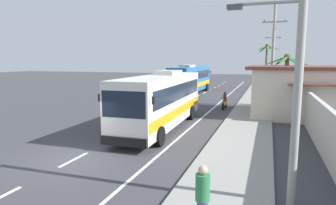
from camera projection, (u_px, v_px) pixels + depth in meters
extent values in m
plane|color=#3A3A3F|center=(75.00, 159.00, 13.13)|extent=(160.00, 160.00, 0.00)
cube|color=gray|center=(248.00, 123.00, 20.28)|extent=(3.20, 90.00, 0.14)
cube|color=white|center=(74.00, 160.00, 13.04)|extent=(0.16, 2.00, 0.01)
cube|color=white|center=(117.00, 137.00, 16.77)|extent=(0.16, 2.00, 0.01)
cube|color=white|center=(145.00, 123.00, 20.49)|extent=(0.16, 2.00, 0.01)
cube|color=white|center=(164.00, 113.00, 24.22)|extent=(0.16, 2.00, 0.01)
cube|color=white|center=(178.00, 106.00, 27.94)|extent=(0.16, 2.00, 0.01)
cube|color=white|center=(189.00, 101.00, 31.67)|extent=(0.16, 2.00, 0.01)
cube|color=white|center=(198.00, 96.00, 35.39)|extent=(0.16, 2.00, 0.01)
cube|color=white|center=(204.00, 93.00, 39.12)|extent=(0.16, 2.00, 0.01)
cube|color=white|center=(210.00, 90.00, 42.84)|extent=(0.16, 2.00, 0.01)
cube|color=white|center=(215.00, 88.00, 46.57)|extent=(0.16, 2.00, 0.01)
cube|color=white|center=(219.00, 85.00, 50.29)|extent=(0.16, 2.00, 0.01)
cube|color=white|center=(223.00, 84.00, 54.02)|extent=(0.16, 2.00, 0.01)
cube|color=white|center=(226.00, 82.00, 57.74)|extent=(0.16, 2.00, 0.01)
cube|color=white|center=(212.00, 110.00, 26.08)|extent=(0.14, 70.00, 0.01)
cube|color=#B2B2AD|center=(303.00, 102.00, 22.64)|extent=(0.24, 60.00, 2.34)
cube|color=silver|center=(162.00, 99.00, 18.80)|extent=(2.69, 11.04, 3.02)
cube|color=#192333|center=(163.00, 91.00, 18.92)|extent=(2.70, 10.16, 0.97)
cube|color=#192333|center=(124.00, 104.00, 13.60)|extent=(2.24, 0.15, 1.27)
cube|color=orange|center=(162.00, 110.00, 18.90)|extent=(2.72, 10.82, 0.54)
cube|color=black|center=(124.00, 142.00, 13.77)|extent=(2.38, 0.22, 0.44)
cube|color=#B7B7B7|center=(168.00, 72.00, 19.86)|extent=(1.39, 2.45, 0.28)
cube|color=black|center=(153.00, 100.00, 13.34)|extent=(0.12, 0.08, 0.36)
cube|color=black|center=(99.00, 98.00, 14.18)|extent=(0.12, 0.08, 0.36)
cylinder|color=black|center=(159.00, 136.00, 15.02)|extent=(0.35, 1.05, 1.04)
cylinder|color=black|center=(118.00, 133.00, 15.74)|extent=(0.35, 1.05, 1.04)
cylinder|color=black|center=(191.00, 112.00, 21.75)|extent=(0.35, 1.05, 1.04)
cylinder|color=black|center=(161.00, 111.00, 22.47)|extent=(0.35, 1.05, 1.04)
cube|color=#2366A8|center=(191.00, 79.00, 37.94)|extent=(2.59, 12.10, 3.10)
cube|color=#192333|center=(190.00, 75.00, 37.67)|extent=(2.61, 11.13, 0.99)
cube|color=#192333|center=(201.00, 73.00, 43.45)|extent=(2.22, 0.13, 1.30)
cube|color=orange|center=(190.00, 84.00, 38.04)|extent=(2.63, 11.86, 0.56)
cube|color=black|center=(201.00, 85.00, 43.79)|extent=(2.37, 0.20, 0.44)
cube|color=#B7B7B7|center=(187.00, 66.00, 36.29)|extent=(1.37, 2.67, 0.28)
cube|color=black|center=(192.00, 72.00, 43.68)|extent=(0.12, 0.08, 0.36)
cube|color=black|center=(210.00, 72.00, 42.75)|extent=(0.12, 0.08, 0.36)
cylinder|color=black|center=(190.00, 87.00, 42.47)|extent=(0.34, 1.04, 1.04)
cylinder|color=black|center=(206.00, 87.00, 41.68)|extent=(0.34, 1.04, 1.04)
cylinder|color=black|center=(173.00, 92.00, 35.18)|extent=(0.34, 1.04, 1.04)
cylinder|color=black|center=(192.00, 93.00, 34.38)|extent=(0.34, 1.04, 1.04)
cylinder|color=black|center=(223.00, 107.00, 25.77)|extent=(0.12, 0.60, 0.60)
cylinder|color=black|center=(226.00, 105.00, 27.03)|extent=(0.14, 0.60, 0.60)
cube|color=gold|center=(224.00, 103.00, 26.32)|extent=(0.28, 1.11, 0.36)
cube|color=black|center=(225.00, 101.00, 26.57)|extent=(0.26, 0.61, 0.12)
cylinder|color=gray|center=(223.00, 103.00, 25.84)|extent=(0.07, 0.32, 0.67)
cylinder|color=black|center=(224.00, 98.00, 25.87)|extent=(0.56, 0.06, 0.04)
sphere|color=#EAEACC|center=(223.00, 100.00, 25.78)|extent=(0.14, 0.14, 0.14)
cylinder|color=red|center=(225.00, 98.00, 26.48)|extent=(0.32, 0.32, 0.57)
sphere|color=blue|center=(225.00, 93.00, 26.42)|extent=(0.26, 0.26, 0.26)
cylinder|color=gold|center=(265.00, 101.00, 27.51)|extent=(0.28, 0.28, 0.87)
cylinder|color=beige|center=(265.00, 93.00, 27.39)|extent=(0.36, 0.36, 0.69)
sphere|color=tan|center=(265.00, 88.00, 27.33)|extent=(0.23, 0.23, 0.23)
cylinder|color=#2D7A47|center=(203.00, 187.00, 7.15)|extent=(0.36, 0.36, 0.67)
sphere|color=tan|center=(203.00, 170.00, 7.09)|extent=(0.24, 0.24, 0.24)
cylinder|color=#9E9E99|center=(299.00, 70.00, 8.27)|extent=(0.24, 0.24, 8.27)
cylinder|color=#9E9E99|center=(268.00, 3.00, 8.29)|extent=(1.85, 0.09, 0.09)
cube|color=#4C4C51|center=(235.00, 7.00, 8.60)|extent=(0.44, 0.24, 0.14)
cylinder|color=#9E9E99|center=(273.00, 55.00, 26.99)|extent=(0.24, 0.24, 9.59)
cube|color=#9E9E99|center=(275.00, 22.00, 26.55)|extent=(2.21, 0.12, 0.12)
cylinder|color=#4C4742|center=(264.00, 21.00, 26.82)|extent=(0.08, 0.08, 0.16)
cylinder|color=#4C4742|center=(285.00, 20.00, 26.25)|extent=(0.08, 0.08, 0.16)
cylinder|color=#9E9E99|center=(272.00, 58.00, 45.63)|extent=(0.24, 0.24, 9.25)
cube|color=#9E9E99|center=(273.00, 38.00, 45.18)|extent=(2.44, 0.12, 0.12)
cylinder|color=#4C4742|center=(266.00, 37.00, 45.48)|extent=(0.08, 0.08, 0.16)
cylinder|color=#4C4742|center=(280.00, 37.00, 44.85)|extent=(0.08, 0.08, 0.16)
cylinder|color=brown|center=(286.00, 85.00, 24.37)|extent=(0.32, 0.32, 4.57)
ellipsoid|color=#28702D|center=(298.00, 61.00, 23.81)|extent=(1.65, 0.37, 0.81)
ellipsoid|color=#28702D|center=(293.00, 61.00, 24.46)|extent=(1.36, 1.47, 0.82)
ellipsoid|color=#28702D|center=(281.00, 61.00, 24.85)|extent=(1.15, 1.60, 0.81)
ellipsoid|color=#28702D|center=(277.00, 60.00, 24.27)|extent=(1.68, 0.48, 0.76)
ellipsoid|color=#28702D|center=(283.00, 60.00, 23.44)|extent=(0.98, 1.71, 0.63)
ellipsoid|color=#28702D|center=(293.00, 61.00, 23.30)|extent=(1.19, 1.59, 0.78)
sphere|color=brown|center=(287.00, 57.00, 24.03)|extent=(0.56, 0.56, 0.56)
cylinder|color=brown|center=(266.00, 69.00, 40.47)|extent=(0.32, 0.32, 6.20)
ellipsoid|color=#337F33|center=(273.00, 48.00, 39.87)|extent=(1.66, 0.55, 0.66)
ellipsoid|color=#337F33|center=(269.00, 47.00, 40.67)|extent=(0.86, 1.68, 0.55)
ellipsoid|color=#337F33|center=(263.00, 49.00, 40.70)|extent=(1.33, 1.32, 0.95)
ellipsoid|color=#337F33|center=(262.00, 48.00, 39.82)|extent=(1.50, 1.24, 0.76)
ellipsoid|color=#337F33|center=(268.00, 48.00, 39.31)|extent=(0.60, 1.61, 0.82)
sphere|color=brown|center=(267.00, 46.00, 40.01)|extent=(0.56, 0.56, 0.56)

